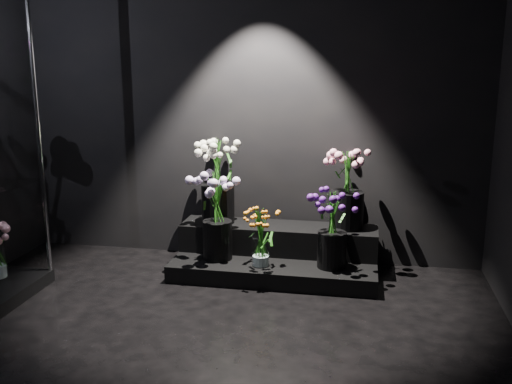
# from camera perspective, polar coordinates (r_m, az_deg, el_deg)

# --- Properties ---
(floor) EXTENTS (4.00, 4.00, 0.00)m
(floor) POSITION_cam_1_polar(r_m,az_deg,el_deg) (3.41, -7.92, -17.32)
(floor) COLOR black
(floor) RESTS_ON ground
(wall_back) EXTENTS (4.00, 0.00, 4.00)m
(wall_back) POSITION_cam_1_polar(r_m,az_deg,el_deg) (4.89, -0.87, 9.34)
(wall_back) COLOR black
(wall_back) RESTS_ON floor
(display_riser) EXTENTS (1.64, 0.73, 0.37)m
(display_riser) POSITION_cam_1_polar(r_m,az_deg,el_deg) (4.76, 2.07, -6.14)
(display_riser) COLOR black
(display_riser) RESTS_ON floor
(bouquet_orange_bells) EXTENTS (0.31, 0.31, 0.46)m
(bouquet_orange_bells) POSITION_cam_1_polar(r_m,az_deg,el_deg) (4.45, 0.47, -4.42)
(bouquet_orange_bells) COLOR white
(bouquet_orange_bells) RESTS_ON display_riser
(bouquet_lilac) EXTENTS (0.41, 0.41, 0.71)m
(bouquet_lilac) POSITION_cam_1_polar(r_m,az_deg,el_deg) (4.57, -3.92, -1.77)
(bouquet_lilac) COLOR black
(bouquet_lilac) RESTS_ON display_riser
(bouquet_purple) EXTENTS (0.40, 0.40, 0.61)m
(bouquet_purple) POSITION_cam_1_polar(r_m,az_deg,el_deg) (4.43, 7.66, -3.29)
(bouquet_purple) COLOR black
(bouquet_purple) RESTS_ON display_riser
(bouquet_cream_roses) EXTENTS (0.46, 0.46, 0.71)m
(bouquet_cream_roses) POSITION_cam_1_polar(r_m,az_deg,el_deg) (4.79, -3.86, 1.64)
(bouquet_cream_roses) COLOR black
(bouquet_cream_roses) RESTS_ON display_riser
(bouquet_pink_roses) EXTENTS (0.44, 0.44, 0.67)m
(bouquet_pink_roses) POSITION_cam_1_polar(r_m,az_deg,el_deg) (4.68, 9.14, 0.81)
(bouquet_pink_roses) COLOR black
(bouquet_pink_roses) RESTS_ON display_riser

